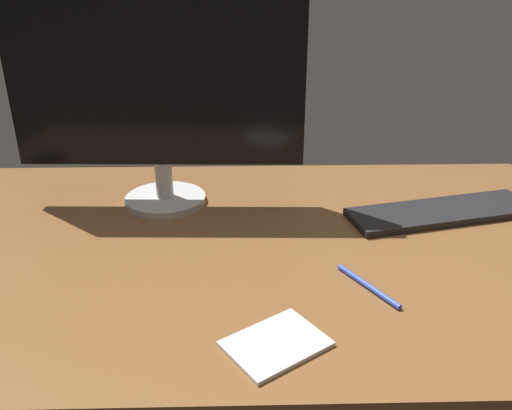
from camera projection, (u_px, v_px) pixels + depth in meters
desk at (255, 246)px, 104.26cm from camera, size 140.00×84.00×2.00cm
monitor at (158, 97)px, 110.53cm from camera, size 61.51×18.09×44.74cm
keyboard at (442, 212)px, 114.28cm from camera, size 42.64×20.81×1.52cm
notepad at (276, 344)px, 75.74cm from camera, size 16.98×16.03×0.67cm
pen at (368, 286)px, 88.94cm from camera, size 8.22×12.98×0.96cm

